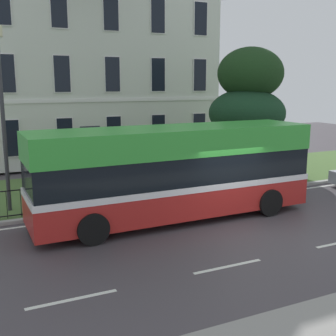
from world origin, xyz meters
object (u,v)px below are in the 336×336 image
(georgian_townhouse, at_px, (67,50))
(litter_bin, at_px, (160,178))
(evergreen_tree, at_px, (252,123))
(street_lamp_post, at_px, (2,108))
(single_decker_bus, at_px, (175,172))

(georgian_townhouse, relative_size, litter_bin, 13.72)
(litter_bin, bearing_deg, georgian_townhouse, 95.36)
(georgian_townhouse, height_order, evergreen_tree, georgian_townhouse)
(evergreen_tree, height_order, litter_bin, evergreen_tree)
(evergreen_tree, bearing_deg, litter_bin, -168.48)
(street_lamp_post, distance_m, litter_bin, 6.69)
(evergreen_tree, distance_m, single_decker_bus, 7.46)
(georgian_townhouse, relative_size, evergreen_tree, 2.68)
(street_lamp_post, height_order, litter_bin, street_lamp_post)
(evergreen_tree, height_order, single_decker_bus, evergreen_tree)
(evergreen_tree, relative_size, litter_bin, 5.11)
(georgian_townhouse, bearing_deg, evergreen_tree, -59.29)
(evergreen_tree, distance_m, litter_bin, 5.78)
(georgian_townhouse, xyz_separation_m, single_decker_bus, (0.30, -14.94, -4.97))
(single_decker_bus, bearing_deg, georgian_townhouse, 90.44)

